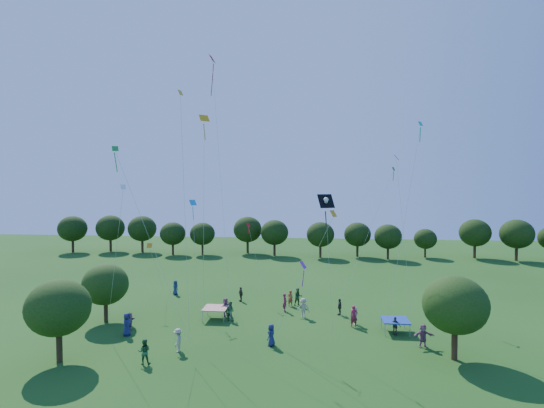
{
  "coord_description": "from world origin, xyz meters",
  "views": [
    {
      "loc": [
        3.27,
        -18.29,
        12.52
      ],
      "look_at": [
        0.0,
        14.0,
        11.0
      ],
      "focal_mm": 28.0,
      "sensor_mm": 36.0,
      "label": 1
    }
  ],
  "objects_px": {
    "near_tree_west": "(58,308)",
    "tent_blue": "(395,320)",
    "near_tree_east": "(455,305)",
    "pirate_kite": "(326,203)",
    "red_high_kite": "(215,99)",
    "near_tree_north": "(105,284)",
    "tent_red_stripe": "(216,308)"
  },
  "relations": [
    {
      "from": "near_tree_west",
      "to": "near_tree_east",
      "type": "distance_m",
      "value": 28.0
    },
    {
      "from": "near_tree_east",
      "to": "red_high_kite",
      "type": "height_order",
      "value": "red_high_kite"
    },
    {
      "from": "tent_red_stripe",
      "to": "tent_blue",
      "type": "height_order",
      "value": "same"
    },
    {
      "from": "pirate_kite",
      "to": "red_high_kite",
      "type": "relative_size",
      "value": 0.44
    },
    {
      "from": "near_tree_west",
      "to": "tent_blue",
      "type": "relative_size",
      "value": 2.66
    },
    {
      "from": "near_tree_west",
      "to": "near_tree_east",
      "type": "bearing_deg",
      "value": 6.63
    },
    {
      "from": "near_tree_east",
      "to": "pirate_kite",
      "type": "distance_m",
      "value": 11.65
    },
    {
      "from": "near_tree_west",
      "to": "tent_blue",
      "type": "bearing_deg",
      "value": 19.06
    },
    {
      "from": "pirate_kite",
      "to": "tent_blue",
      "type": "bearing_deg",
      "value": 36.88
    },
    {
      "from": "near_tree_east",
      "to": "pirate_kite",
      "type": "relative_size",
      "value": 0.57
    },
    {
      "from": "red_high_kite",
      "to": "pirate_kite",
      "type": "bearing_deg",
      "value": -35.27
    },
    {
      "from": "near_tree_east",
      "to": "tent_blue",
      "type": "distance_m",
      "value": 6.81
    },
    {
      "from": "tent_blue",
      "to": "pirate_kite",
      "type": "distance_m",
      "value": 12.57
    },
    {
      "from": "near_tree_north",
      "to": "tent_red_stripe",
      "type": "xyz_separation_m",
      "value": [
        9.73,
        1.82,
        -2.41
      ]
    },
    {
      "from": "near_tree_west",
      "to": "red_high_kite",
      "type": "xyz_separation_m",
      "value": [
        8.6,
        11.16,
        16.47
      ]
    },
    {
      "from": "near_tree_west",
      "to": "pirate_kite",
      "type": "relative_size",
      "value": 0.56
    },
    {
      "from": "near_tree_north",
      "to": "near_tree_east",
      "type": "distance_m",
      "value": 29.32
    },
    {
      "from": "near_tree_west",
      "to": "near_tree_east",
      "type": "relative_size",
      "value": 0.97
    },
    {
      "from": "near_tree_north",
      "to": "near_tree_east",
      "type": "xyz_separation_m",
      "value": [
        28.82,
        -5.39,
        0.5
      ]
    },
    {
      "from": "near_tree_west",
      "to": "tent_blue",
      "type": "height_order",
      "value": "near_tree_west"
    },
    {
      "from": "near_tree_north",
      "to": "tent_blue",
      "type": "relative_size",
      "value": 2.41
    },
    {
      "from": "near_tree_north",
      "to": "tent_blue",
      "type": "xyz_separation_m",
      "value": [
        25.67,
        -0.11,
        -2.41
      ]
    },
    {
      "from": "near_tree_north",
      "to": "pirate_kite",
      "type": "xyz_separation_m",
      "value": [
        19.69,
        -4.59,
        7.69
      ]
    },
    {
      "from": "red_high_kite",
      "to": "tent_red_stripe",
      "type": "bearing_deg",
      "value": -80.68
    },
    {
      "from": "near_tree_east",
      "to": "tent_red_stripe",
      "type": "bearing_deg",
      "value": 159.31
    },
    {
      "from": "near_tree_north",
      "to": "red_high_kite",
      "type": "xyz_separation_m",
      "value": [
        9.61,
        2.53,
        16.9
      ]
    },
    {
      "from": "tent_red_stripe",
      "to": "tent_blue",
      "type": "relative_size",
      "value": 1.0
    },
    {
      "from": "near_tree_north",
      "to": "near_tree_west",
      "type": "bearing_deg",
      "value": -83.32
    },
    {
      "from": "red_high_kite",
      "to": "near_tree_west",
      "type": "bearing_deg",
      "value": -127.62
    },
    {
      "from": "tent_blue",
      "to": "red_high_kite",
      "type": "bearing_deg",
      "value": 170.65
    },
    {
      "from": "near_tree_east",
      "to": "tent_blue",
      "type": "height_order",
      "value": "near_tree_east"
    },
    {
      "from": "near_tree_east",
      "to": "red_high_kite",
      "type": "relative_size",
      "value": 0.25
    }
  ]
}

